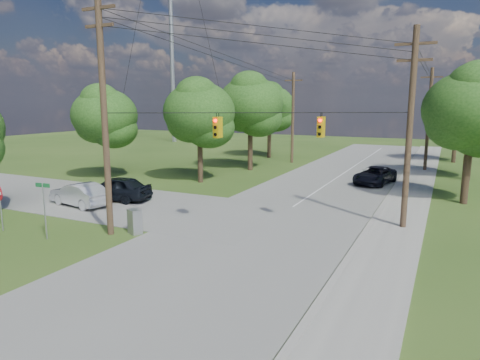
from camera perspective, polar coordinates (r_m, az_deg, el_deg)
The scene contains 23 objects.
ground at distance 20.22m, azimuth -7.84°, elevation -9.17°, with size 140.00×140.00×0.00m, color #2F4D19.
main_road at distance 23.51m, azimuth 3.09°, elevation -6.25°, with size 10.00×100.00×0.03m, color gray.
sidewalk_east at distance 21.92m, azimuth 19.61°, elevation -7.96°, with size 2.60×100.00×0.12m, color #AAA89F.
pole_sw at distance 22.28m, azimuth -17.67°, elevation 8.59°, with size 2.00×0.32×12.00m.
pole_ne at distance 23.90m, azimuth 21.70°, elevation 6.61°, with size 2.00×0.32×10.50m.
pole_north_e at distance 45.86m, azimuth 23.85°, elevation 7.46°, with size 2.00×0.32×10.00m.
pole_north_w at distance 48.44m, azimuth 7.05°, elevation 8.36°, with size 2.00×0.32×10.00m.
power_lines at distance 28.95m, azimuth 7.54°, elevation 15.06°, with size 13.93×29.62×4.93m.
traffic_signals at distance 21.84m, azimuth 3.99°, elevation 7.10°, with size 4.91×3.27×1.05m.
radio_mast at distance 76.76m, azimuth -9.24°, elevation 22.04°, with size 0.70×0.70×45.00m, color #979A9D.
tree_w_near at distance 36.04m, azimuth -5.43°, elevation 9.01°, with size 6.00×6.00×8.40m.
tree_w_mid at distance 42.64m, azimuth 1.40°, elevation 10.13°, with size 6.40×6.40×9.22m.
tree_w_far at distance 52.62m, azimuth 3.97°, elevation 9.78°, with size 6.00×6.00×8.73m.
tree_e_near at distance 31.83m, azimuth 28.56°, elevation 8.25°, with size 6.20×6.20×8.81m.
tree_e_mid at distance 41.84m, azimuth 28.78°, elevation 9.33°, with size 6.60×6.60×9.64m.
tree_e_far at distance 53.81m, azimuth 27.06°, elevation 8.35°, with size 5.80×5.80×8.32m.
tree_cross_n at distance 38.92m, azimuth -17.62°, elevation 8.19°, with size 5.60×5.60×7.91m.
car_cross_dark at distance 30.69m, azimuth -16.22°, elevation -1.06°, with size 2.00×4.96×1.69m, color black.
car_cross_silver at distance 29.85m, azimuth -20.60°, elevation -1.79°, with size 1.62×4.63×1.53m, color silver.
car_main_north at distance 37.25m, azimuth 17.54°, elevation 0.60°, with size 2.36×5.12×1.42m, color black.
control_cabinet at distance 22.81m, azimuth -13.85°, elevation -5.41°, with size 0.72×0.52×1.29m, color #979A9D.
do_not_enter_sign at distance 25.65m, azimuth -29.38°, elevation -2.09°, with size 0.80×0.26×2.47m.
street_name_sign at distance 23.09m, azimuth -24.66°, elevation -2.93°, with size 0.85×0.13×2.85m.
Camera 1 is at (10.70, -15.80, 6.70)m, focal length 32.00 mm.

